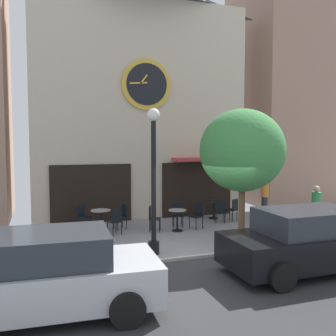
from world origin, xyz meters
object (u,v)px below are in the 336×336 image
(cafe_chair_near_lamp, at_px, (177,212))
(pedestrian_orange, at_px, (265,196))
(cafe_chair_outer, at_px, (83,215))
(cafe_chair_mid_row, at_px, (116,220))
(street_tree, at_px, (243,151))
(cafe_table_center_right, at_px, (101,216))
(parked_car_black, at_px, (309,241))
(cafe_chair_under_awning, at_px, (198,214))
(pedestrian_green, at_px, (316,209))
(cafe_chair_by_entrance, at_px, (153,217))
(cafe_chair_left_end, at_px, (122,215))
(cafe_table_leftmost, at_px, (177,217))
(cafe_table_near_curb, at_px, (214,206))
(cafe_chair_facing_street, at_px, (220,210))
(parked_car_silver, at_px, (43,275))
(street_lamp, at_px, (154,181))
(cafe_chair_facing_wall, at_px, (233,208))

(cafe_chair_near_lamp, relative_size, pedestrian_orange, 0.54)
(cafe_chair_outer, bearing_deg, cafe_chair_mid_row, -51.72)
(street_tree, bearing_deg, cafe_table_center_right, 139.48)
(cafe_table_center_right, bearing_deg, cafe_chair_near_lamp, -3.13)
(parked_car_black, bearing_deg, cafe_chair_near_lamp, 103.95)
(cafe_chair_mid_row, distance_m, pedestrian_orange, 6.65)
(cafe_chair_under_awning, bearing_deg, pedestrian_orange, 16.26)
(parked_car_black, bearing_deg, pedestrian_green, 47.43)
(cafe_chair_near_lamp, relative_size, cafe_chair_by_entrance, 1.00)
(cafe_chair_near_lamp, height_order, cafe_chair_left_end, same)
(cafe_table_leftmost, distance_m, cafe_chair_mid_row, 2.19)
(pedestrian_orange, height_order, pedestrian_green, same)
(pedestrian_green, height_order, parked_car_black, pedestrian_green)
(cafe_chair_by_entrance, bearing_deg, parked_car_black, -63.94)
(cafe_table_near_curb, xyz_separation_m, parked_car_black, (-0.48, -6.41, 0.24))
(cafe_table_center_right, height_order, cafe_chair_facing_street, cafe_chair_facing_street)
(cafe_table_near_curb, xyz_separation_m, cafe_chair_by_entrance, (-3.00, -1.26, 0.01))
(cafe_table_center_right, xyz_separation_m, pedestrian_orange, (6.97, 0.30, 0.33))
(cafe_chair_left_end, distance_m, parked_car_silver, 6.86)
(cafe_chair_near_lamp, distance_m, cafe_chair_by_entrance, 1.22)
(street_lamp, distance_m, cafe_table_center_right, 3.73)
(cafe_chair_facing_wall, bearing_deg, pedestrian_orange, 12.33)
(cafe_chair_outer, xyz_separation_m, pedestrian_green, (7.62, -3.30, 0.33))
(cafe_chair_under_awning, bearing_deg, cafe_chair_facing_street, 23.64)
(cafe_chair_mid_row, bearing_deg, cafe_chair_facing_wall, 7.55)
(cafe_chair_by_entrance, height_order, pedestrian_green, pedestrian_green)
(cafe_chair_mid_row, bearing_deg, cafe_chair_facing_street, 6.80)
(street_lamp, distance_m, parked_car_silver, 4.43)
(cafe_table_center_right, height_order, cafe_chair_near_lamp, cafe_chair_near_lamp)
(cafe_chair_left_end, distance_m, pedestrian_green, 6.87)
(street_tree, distance_m, cafe_chair_outer, 6.29)
(street_lamp, xyz_separation_m, cafe_chair_mid_row, (-0.61, 2.51, -1.57))
(cafe_chair_outer, relative_size, cafe_chair_facing_wall, 1.00)
(street_tree, bearing_deg, parked_car_black, -80.09)
(cafe_chair_facing_street, bearing_deg, street_lamp, -140.09)
(parked_car_silver, bearing_deg, pedestrian_green, 20.70)
(cafe_chair_outer, xyz_separation_m, cafe_chair_by_entrance, (2.33, -1.17, 0.00))
(street_tree, height_order, cafe_chair_by_entrance, street_tree)
(cafe_chair_by_entrance, relative_size, pedestrian_green, 0.54)
(cafe_table_center_right, bearing_deg, pedestrian_orange, 2.44)
(cafe_table_leftmost, relative_size, cafe_chair_facing_wall, 0.86)
(pedestrian_orange, bearing_deg, cafe_chair_by_entrance, -169.80)
(cafe_chair_near_lamp, xyz_separation_m, pedestrian_orange, (4.11, 0.45, 0.33))
(cafe_chair_by_entrance, distance_m, cafe_chair_facing_wall, 3.56)
(pedestrian_orange, height_order, parked_car_silver, pedestrian_orange)
(cafe_chair_by_entrance, distance_m, parked_car_black, 5.73)
(cafe_chair_outer, relative_size, cafe_chair_by_entrance, 1.00)
(cafe_table_center_right, xyz_separation_m, cafe_chair_facing_wall, (5.26, -0.08, -0.01))
(cafe_chair_near_lamp, height_order, cafe_chair_by_entrance, same)
(cafe_chair_near_lamp, distance_m, pedestrian_green, 4.93)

